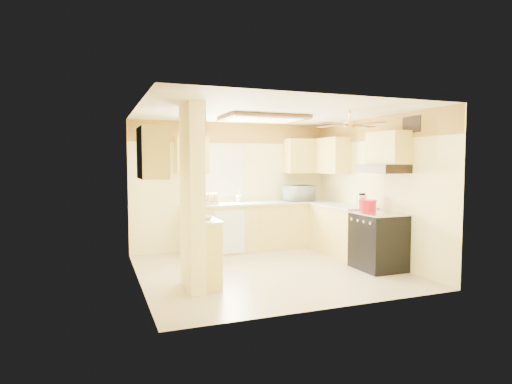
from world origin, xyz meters
name	(u,v)px	position (x,y,z in m)	size (l,w,h in m)	color
floor	(269,270)	(0.00, 0.00, 0.00)	(4.00, 4.00, 0.00)	#CFB98F
ceiling	(269,112)	(0.00, 0.00, 2.50)	(4.00, 4.00, 0.00)	white
wall_back	(232,186)	(0.00, 1.90, 1.25)	(4.00, 4.00, 0.00)	#FFEE9B
wall_front	(332,203)	(0.00, -1.90, 1.25)	(4.00, 4.00, 0.00)	#FFEE9B
wall_left	(138,196)	(-2.00, 0.00, 1.25)	(3.80, 3.80, 0.00)	#FFEE9B
wall_right	(375,189)	(2.00, 0.00, 1.25)	(3.80, 3.80, 0.00)	#FFEE9B
wallpaper_border	(233,133)	(0.00, 1.88, 2.30)	(4.00, 0.02, 0.40)	#EFB746
partition_column	(192,198)	(-1.35, -0.55, 1.25)	(0.20, 0.70, 2.50)	#FFEE9B
partition_ledge	(209,255)	(-1.13, -0.55, 0.45)	(0.25, 0.55, 0.90)	#D8BF55
ledge_top	(208,221)	(-1.13, -0.55, 0.92)	(0.28, 0.58, 0.04)	silver
lower_cabinets_back	(261,227)	(0.50, 1.60, 0.45)	(3.00, 0.60, 0.90)	#D8BF55
lower_cabinets_right	(341,231)	(1.70, 0.60, 0.45)	(0.60, 1.40, 0.90)	#D8BF55
countertop_back	(262,203)	(0.50, 1.59, 0.92)	(3.04, 0.64, 0.04)	silver
countertop_right	(341,206)	(1.69, 0.60, 0.92)	(0.64, 1.44, 0.04)	silver
dishwasher_panel	(230,232)	(-0.25, 1.29, 0.43)	(0.58, 0.02, 0.80)	white
window	(220,171)	(-0.25, 1.89, 1.55)	(0.92, 0.02, 1.02)	white
upper_cab_back_left	(192,155)	(-0.85, 1.72, 1.85)	(0.60, 0.35, 0.70)	#D8BF55
upper_cab_back_right	(306,156)	(1.55, 1.72, 1.85)	(0.90, 0.35, 0.70)	#D8BF55
upper_cab_right	(330,156)	(1.82, 1.25, 1.85)	(0.35, 1.00, 0.70)	#D8BF55
upper_cab_left_wall	(152,153)	(-1.82, -0.25, 1.85)	(0.35, 0.75, 0.70)	#D8BF55
upper_cab_over_stove	(388,148)	(1.82, -0.55, 1.95)	(0.35, 0.76, 0.52)	#D8BF55
stove	(378,241)	(1.67, -0.55, 0.46)	(0.68, 0.77, 0.92)	black
range_hood	(383,169)	(1.74, -0.55, 1.62)	(0.50, 0.76, 0.14)	black
poster_menu	(200,153)	(-1.24, -0.55, 1.85)	(0.02, 0.42, 0.57)	black
poster_nashville	(200,201)	(-1.24, -0.55, 1.20)	(0.02, 0.42, 0.57)	black
ceiling_light_panel	(263,118)	(0.10, 0.50, 2.46)	(1.35, 0.95, 0.06)	brown
ceiling_fan	(349,124)	(1.00, -0.70, 2.29)	(1.15, 1.15, 0.26)	gold
vent_grate	(412,124)	(1.98, -0.90, 2.30)	(0.02, 0.40, 0.25)	black
microwave	(299,193)	(1.30, 1.57, 1.10)	(0.57, 0.39, 0.32)	white
bowl	(206,218)	(-1.16, -0.52, 0.96)	(0.19, 0.19, 0.05)	white
dutch_oven	(368,206)	(1.61, -0.33, 1.01)	(0.29, 0.29, 0.19)	red
kettle	(362,201)	(1.70, -0.05, 1.06)	(0.17, 0.17, 0.26)	silver
dish_rack	(208,200)	(-0.58, 1.58, 1.01)	(0.36, 0.27, 0.20)	tan
utensil_crock	(239,199)	(0.09, 1.74, 1.01)	(0.11, 0.11, 0.21)	white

